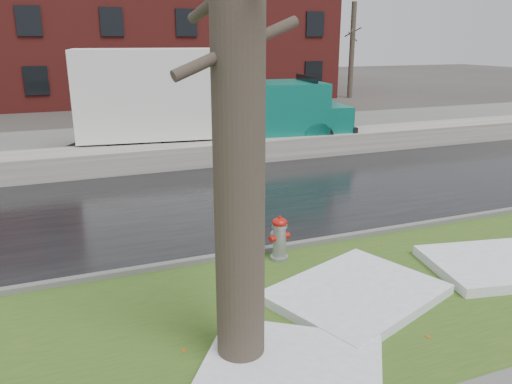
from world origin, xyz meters
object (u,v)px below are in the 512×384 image
object	(u,v)px
fire_hydrant	(279,236)
worker	(110,118)
tree	(238,55)
box_truck	(198,100)

from	to	relation	value
fire_hydrant	worker	bearing A→B (deg)	94.05
fire_hydrant	tree	distance (m)	4.64
fire_hydrant	worker	distance (m)	9.02
box_truck	worker	distance (m)	3.24
tree	fire_hydrant	bearing A→B (deg)	57.02
fire_hydrant	box_truck	world-z (taller)	box_truck
fire_hydrant	worker	size ratio (longest dim) A/B	0.50
box_truck	worker	xyz separation A→B (m)	(-3.14, -0.73, -0.36)
tree	worker	distance (m)	11.59
tree	box_truck	xyz separation A→B (m)	(2.72, 12.08, -1.91)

